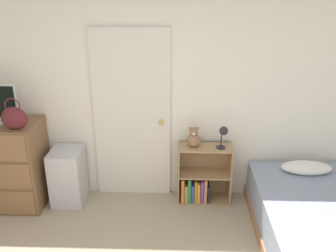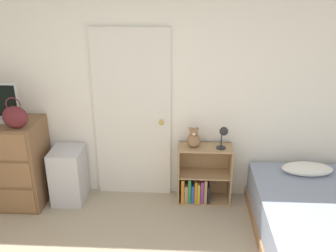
% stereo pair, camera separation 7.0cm
% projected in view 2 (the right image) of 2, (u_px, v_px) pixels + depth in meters
% --- Properties ---
extents(wall_back, '(10.00, 0.06, 2.55)m').
position_uv_depth(wall_back, '(149.00, 93.00, 4.24)').
color(wall_back, white).
rests_on(wall_back, ground_plane).
extents(door_closed, '(0.88, 0.09, 2.01)m').
position_uv_depth(door_closed, '(133.00, 116.00, 4.31)').
color(door_closed, silver).
rests_on(door_closed, ground_plane).
extents(dresser, '(0.88, 0.56, 1.01)m').
position_uv_depth(dresser, '(6.00, 163.00, 4.30)').
color(dresser, brown).
rests_on(dresser, ground_plane).
extents(handbag, '(0.27, 0.14, 0.34)m').
position_uv_depth(handbag, '(15.00, 117.00, 3.90)').
color(handbag, '#591E23').
rests_on(handbag, dresser).
extents(storage_bin, '(0.36, 0.42, 0.66)m').
position_uv_depth(storage_bin, '(69.00, 175.00, 4.40)').
color(storage_bin, silver).
rests_on(storage_bin, ground_plane).
extents(bookshelf, '(0.62, 0.28, 0.70)m').
position_uv_depth(bookshelf, '(200.00, 180.00, 4.42)').
color(bookshelf, tan).
rests_on(bookshelf, ground_plane).
extents(teddy_bear, '(0.16, 0.16, 0.24)m').
position_uv_depth(teddy_bear, '(194.00, 138.00, 4.22)').
color(teddy_bear, '#8C6647').
rests_on(teddy_bear, bookshelf).
extents(desk_lamp, '(0.12, 0.12, 0.26)m').
position_uv_depth(desk_lamp, '(223.00, 134.00, 4.13)').
color(desk_lamp, '#262628').
rests_on(desk_lamp, bookshelf).
extents(bed, '(1.24, 1.87, 0.57)m').
position_uv_depth(bed, '(323.00, 227.00, 3.65)').
color(bed, '#996B47').
rests_on(bed, ground_plane).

